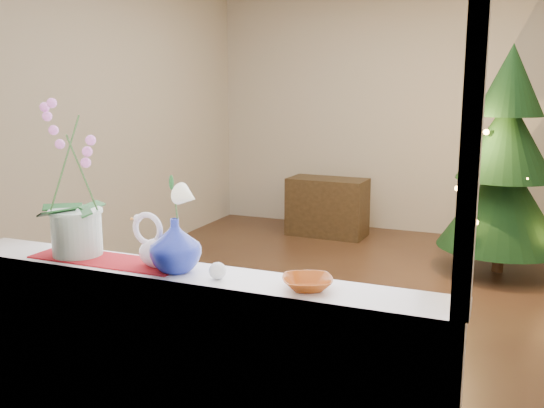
% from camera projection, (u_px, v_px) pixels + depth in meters
% --- Properties ---
extents(ground, '(5.00, 5.00, 0.00)m').
position_uv_depth(ground, '(343.00, 299.00, 4.76)').
color(ground, '#392317').
rests_on(ground, ground).
extents(wall_back, '(4.50, 0.10, 2.70)m').
position_uv_depth(wall_back, '(408.00, 113.00, 6.77)').
color(wall_back, '#BEB6A6').
rests_on(wall_back, ground).
extents(wall_front, '(4.50, 0.10, 2.70)m').
position_uv_depth(wall_front, '(163.00, 170.00, 2.24)').
color(wall_front, '#BEB6A6').
rests_on(wall_front, ground).
extents(wall_left, '(0.10, 5.00, 2.70)m').
position_uv_depth(wall_left, '(101.00, 120.00, 5.36)').
color(wall_left, '#BEB6A6').
rests_on(wall_left, ground).
extents(window_apron, '(2.20, 0.08, 0.88)m').
position_uv_depth(window_apron, '(176.00, 391.00, 2.45)').
color(window_apron, white).
rests_on(window_apron, ground).
extents(windowsill, '(2.20, 0.26, 0.04)m').
position_uv_depth(windowsill, '(185.00, 276.00, 2.45)').
color(windowsill, white).
rests_on(windowsill, window_apron).
extents(window_frame, '(2.22, 0.06, 1.60)m').
position_uv_depth(window_frame, '(164.00, 73.00, 2.20)').
color(window_frame, white).
rests_on(window_frame, windowsill).
extents(runner, '(0.70, 0.20, 0.01)m').
position_uv_depth(runner, '(107.00, 260.00, 2.59)').
color(runner, maroon).
rests_on(runner, windowsill).
extents(orchid_pot, '(0.27, 0.27, 0.68)m').
position_uv_depth(orchid_pot, '(73.00, 179.00, 2.59)').
color(orchid_pot, silver).
rests_on(orchid_pot, windowsill).
extents(swan, '(0.28, 0.19, 0.22)m').
position_uv_depth(swan, '(159.00, 242.00, 2.47)').
color(swan, silver).
rests_on(swan, windowsill).
extents(blue_vase, '(0.29, 0.29, 0.25)m').
position_uv_depth(blue_vase, '(175.00, 241.00, 2.42)').
color(blue_vase, navy).
rests_on(blue_vase, windowsill).
extents(lily, '(0.14, 0.08, 0.19)m').
position_uv_depth(lily, '(173.00, 187.00, 2.37)').
color(lily, white).
rests_on(lily, blue_vase).
extents(paperweight, '(0.08, 0.08, 0.07)m').
position_uv_depth(paperweight, '(218.00, 271.00, 2.33)').
color(paperweight, silver).
rests_on(paperweight, windowsill).
extents(amber_dish, '(0.21, 0.21, 0.04)m').
position_uv_depth(amber_dish, '(307.00, 284.00, 2.22)').
color(amber_dish, '#923D0E').
rests_on(amber_dish, windowsill).
extents(xmas_tree, '(1.23, 1.23, 2.01)m').
position_uv_depth(xmas_tree, '(505.00, 161.00, 5.28)').
color(xmas_tree, black).
rests_on(xmas_tree, ground).
extents(side_table, '(0.87, 0.46, 0.64)m').
position_uv_depth(side_table, '(327.00, 207.00, 6.74)').
color(side_table, black).
rests_on(side_table, ground).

